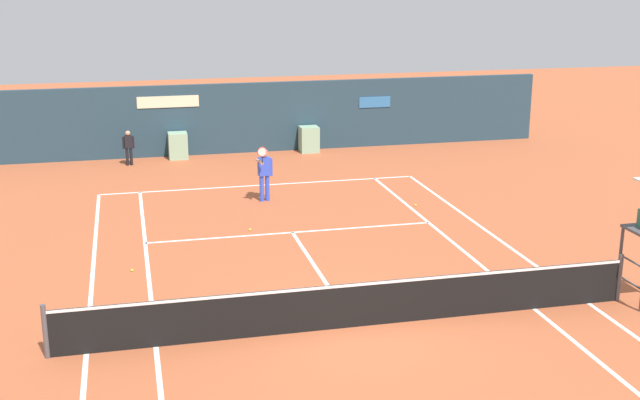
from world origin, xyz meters
name	(u,v)px	position (x,y,z in m)	size (l,w,h in m)	color
ground_plane	(348,315)	(0.00, 0.58, 0.00)	(80.00, 80.00, 0.01)	#B25633
tennis_net	(355,304)	(0.00, 0.00, 0.51)	(12.10, 0.10, 1.07)	#4C4C51
sponsor_back_wall	(239,120)	(0.01, 16.97, 1.32)	(25.00, 1.02, 2.74)	#233D4C
player_on_baseline	(264,170)	(-0.20, 9.74, 0.99)	(0.57, 0.74, 1.86)	blue
ball_kid_centre_post	(129,145)	(-4.27, 15.72, 0.75)	(0.43, 0.21, 1.30)	black
tennis_ball_near_service_line	(132,270)	(-4.38, 4.30, 0.03)	(0.07, 0.07, 0.07)	#CCE033
tennis_ball_by_sideline	(250,230)	(-1.12, 6.82, 0.03)	(0.07, 0.07, 0.07)	#CCE033
tennis_ball_mid_court	(416,205)	(4.21, 8.10, 0.03)	(0.07, 0.07, 0.07)	#CCE033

